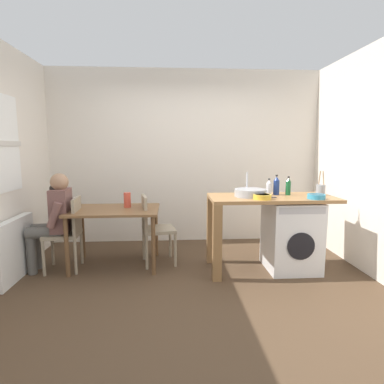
# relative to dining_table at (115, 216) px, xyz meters

# --- Properties ---
(ground_plane) EXTENTS (5.46, 5.46, 0.00)m
(ground_plane) POSITION_rel_dining_table_xyz_m (0.94, -0.65, -0.64)
(ground_plane) COLOR #4C3826
(wall_back) EXTENTS (4.60, 0.10, 2.70)m
(wall_back) POSITION_rel_dining_table_xyz_m (0.94, 1.10, 0.71)
(wall_back) COLOR silver
(wall_back) RESTS_ON ground_plane
(radiator) EXTENTS (0.10, 0.80, 0.70)m
(radiator) POSITION_rel_dining_table_xyz_m (-1.08, -0.35, -0.29)
(radiator) COLOR white
(radiator) RESTS_ON ground_plane
(dining_table) EXTENTS (1.10, 0.76, 0.74)m
(dining_table) POSITION_rel_dining_table_xyz_m (0.00, 0.00, 0.00)
(dining_table) COLOR brown
(dining_table) RESTS_ON ground_plane
(chair_person_seat) EXTENTS (0.43, 0.43, 0.90)m
(chair_person_seat) POSITION_rel_dining_table_xyz_m (-0.55, -0.09, -0.14)
(chair_person_seat) COLOR gray
(chair_person_seat) RESTS_ON ground_plane
(chair_opposite) EXTENTS (0.47, 0.47, 0.90)m
(chair_opposite) POSITION_rel_dining_table_xyz_m (0.48, 0.04, -0.14)
(chair_opposite) COLOR gray
(chair_opposite) RESTS_ON ground_plane
(seated_person) EXTENTS (0.51, 0.52, 1.20)m
(seated_person) POSITION_rel_dining_table_xyz_m (-0.71, -0.11, 0.03)
(seated_person) COLOR #595651
(seated_person) RESTS_ON ground_plane
(kitchen_counter) EXTENTS (1.50, 0.68, 0.92)m
(kitchen_counter) POSITION_rel_dining_table_xyz_m (1.72, -0.25, 0.12)
(kitchen_counter) COLOR #9E7042
(kitchen_counter) RESTS_ON ground_plane
(washing_machine) EXTENTS (0.60, 0.61, 0.86)m
(washing_machine) POSITION_rel_dining_table_xyz_m (2.19, -0.25, -0.21)
(washing_machine) COLOR white
(washing_machine) RESTS_ON ground_plane
(sink_basin) EXTENTS (0.38, 0.38, 0.09)m
(sink_basin) POSITION_rel_dining_table_xyz_m (1.67, -0.25, 0.32)
(sink_basin) COLOR #9EA0A5
(sink_basin) RESTS_ON kitchen_counter
(tap) EXTENTS (0.02, 0.02, 0.28)m
(tap) POSITION_rel_dining_table_xyz_m (1.67, -0.07, 0.42)
(tap) COLOR #B2B2B7
(tap) RESTS_ON kitchen_counter
(bottle_tall_green) EXTENTS (0.06, 0.06, 0.20)m
(bottle_tall_green) POSITION_rel_dining_table_xyz_m (1.93, -0.14, 0.37)
(bottle_tall_green) COLOR silver
(bottle_tall_green) RESTS_ON kitchen_counter
(bottle_squat_brown) EXTENTS (0.07, 0.07, 0.25)m
(bottle_squat_brown) POSITION_rel_dining_table_xyz_m (2.02, -0.13, 0.39)
(bottle_squat_brown) COLOR navy
(bottle_squat_brown) RESTS_ON kitchen_counter
(bottle_clear_small) EXTENTS (0.06, 0.06, 0.23)m
(bottle_clear_small) POSITION_rel_dining_table_xyz_m (2.16, -0.16, 0.38)
(bottle_clear_small) COLOR #19592D
(bottle_clear_small) RESTS_ON kitchen_counter
(mixing_bowl) EXTENTS (0.21, 0.21, 0.06)m
(mixing_bowl) POSITION_rel_dining_table_xyz_m (1.75, -0.45, 0.31)
(mixing_bowl) COLOR gold
(mixing_bowl) RESTS_ON kitchen_counter
(utensil_crock) EXTENTS (0.11, 0.11, 0.30)m
(utensil_crock) POSITION_rel_dining_table_xyz_m (2.56, -0.20, 0.35)
(utensil_crock) COLOR gray
(utensil_crock) RESTS_ON kitchen_counter
(colander) EXTENTS (0.20, 0.20, 0.06)m
(colander) POSITION_rel_dining_table_xyz_m (2.38, -0.47, 0.31)
(colander) COLOR teal
(colander) RESTS_ON kitchen_counter
(vase) EXTENTS (0.09, 0.09, 0.19)m
(vase) POSITION_rel_dining_table_xyz_m (0.15, 0.10, 0.19)
(vase) COLOR #D84C38
(vase) RESTS_ON dining_table
(scissors) EXTENTS (0.15, 0.06, 0.01)m
(scissors) POSITION_rel_dining_table_xyz_m (1.88, -0.35, 0.28)
(scissors) COLOR #B2B2B7
(scissors) RESTS_ON kitchen_counter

